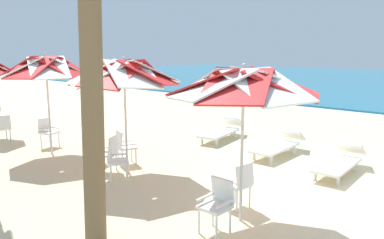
% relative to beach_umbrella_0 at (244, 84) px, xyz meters
% --- Properties ---
extents(ground_plane, '(80.00, 80.00, 0.00)m').
position_rel_beach_umbrella_0_xyz_m(ground_plane, '(0.68, 2.40, -2.33)').
color(ground_plane, beige).
extents(beach_umbrella_0, '(2.51, 2.51, 2.66)m').
position_rel_beach_umbrella_0_xyz_m(beach_umbrella_0, '(0.00, 0.00, 0.00)').
color(beach_umbrella_0, silver).
rests_on(beach_umbrella_0, ground).
extents(plastic_chair_0, '(0.45, 0.48, 0.87)m').
position_rel_beach_umbrella_0_xyz_m(plastic_chair_0, '(-0.06, -0.58, -1.84)').
color(plastic_chair_0, white).
rests_on(plastic_chair_0, ground).
extents(plastic_chair_1, '(0.53, 0.50, 0.87)m').
position_rel_beach_umbrella_0_xyz_m(plastic_chair_1, '(-0.30, 0.40, -1.84)').
color(plastic_chair_1, white).
rests_on(plastic_chair_1, ground).
extents(beach_umbrella_1, '(2.56, 2.56, 2.71)m').
position_rel_beach_umbrella_0_xyz_m(beach_umbrella_1, '(-3.42, 0.39, 0.00)').
color(beach_umbrella_1, silver).
rests_on(beach_umbrella_1, ground).
extents(plastic_chair_2, '(0.57, 0.60, 0.87)m').
position_rel_beach_umbrella_0_xyz_m(plastic_chair_2, '(-4.00, 0.78, -1.84)').
color(plastic_chair_2, white).
rests_on(plastic_chair_2, ground).
extents(plastic_chair_3, '(0.62, 0.61, 0.87)m').
position_rel_beach_umbrella_0_xyz_m(plastic_chair_3, '(-3.78, 0.14, -1.84)').
color(plastic_chair_3, white).
rests_on(plastic_chair_3, ground).
extents(plastic_chair_4, '(0.63, 0.63, 0.87)m').
position_rel_beach_umbrella_0_xyz_m(plastic_chair_4, '(-3.18, -0.14, -1.84)').
color(plastic_chair_4, white).
rests_on(plastic_chair_4, ground).
extents(beach_umbrella_2, '(2.43, 2.43, 2.78)m').
position_rel_beach_umbrella_0_xyz_m(beach_umbrella_2, '(-6.33, 0.11, 0.06)').
color(beach_umbrella_2, silver).
rests_on(beach_umbrella_2, ground).
extents(plastic_chair_5, '(0.57, 0.54, 0.87)m').
position_rel_beach_umbrella_0_xyz_m(plastic_chair_5, '(-7.10, 0.45, -1.84)').
color(plastic_chair_5, white).
rests_on(plastic_chair_5, ground).
extents(plastic_chair_6, '(0.51, 0.48, 0.87)m').
position_rel_beach_umbrella_0_xyz_m(plastic_chair_6, '(-8.61, -0.21, -1.84)').
color(plastic_chair_6, white).
rests_on(plastic_chair_6, ground).
extents(sun_lounger_1, '(0.68, 2.16, 0.62)m').
position_rel_beach_umbrella_0_xyz_m(sun_lounger_1, '(0.39, 3.61, -2.05)').
color(sun_lounger_1, white).
rests_on(sun_lounger_1, ground).
extents(sun_lounger_2, '(0.66, 2.15, 0.62)m').
position_rel_beach_umbrella_0_xyz_m(sun_lounger_2, '(-1.44, 4.09, -2.05)').
color(sun_lounger_2, white).
rests_on(sun_lounger_2, ground).
extents(sun_lounger_3, '(0.93, 2.21, 0.62)m').
position_rel_beach_umbrella_0_xyz_m(sun_lounger_3, '(-3.71, 4.57, -2.05)').
color(sun_lounger_3, white).
rests_on(sun_lounger_3, ground).
extents(palm_tree_1, '(2.45, 2.71, 5.91)m').
position_rel_beach_umbrella_0_xyz_m(palm_tree_1, '(-1.23, -2.00, 1.11)').
color(palm_tree_1, brown).
rests_on(palm_tree_1, ground).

